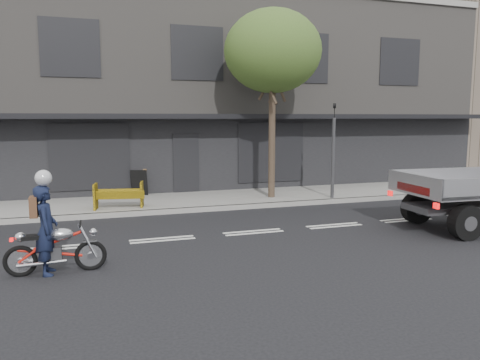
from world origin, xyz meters
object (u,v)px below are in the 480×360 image
street_tree (273,52)px  rider (46,230)px  traffic_light_pole (333,156)px  motorcycle (56,248)px  construction_barrier (119,196)px  sandwich_board (139,183)px

street_tree → rider: bearing=-139.4°
street_tree → traffic_light_pole: 4.23m
street_tree → motorcycle: (-6.94, -6.07, -4.78)m
street_tree → construction_barrier: bearing=-172.6°
rider → sandwich_board: rider is taller
traffic_light_pole → sandwich_board: (-6.52, 2.65, -1.02)m
traffic_light_pole → motorcycle: bearing=-149.7°
street_tree → sandwich_board: 6.73m
construction_barrier → motorcycle: bearing=-106.2°
street_tree → rider: 10.33m
traffic_light_pole → sandwich_board: bearing=157.9°
street_tree → motorcycle: bearing=-138.8°
street_tree → rider: size_ratio=3.89×
traffic_light_pole → motorcycle: (-8.94, -5.22, -1.15)m
motorcycle → rider: 0.40m
street_tree → motorcycle: street_tree is taller
traffic_light_pole → rider: traffic_light_pole is taller
sandwich_board → rider: bearing=-85.4°
traffic_light_pole → sandwich_board: 7.11m
rider → construction_barrier: (1.71, 5.37, -0.29)m
rider → construction_barrier: rider is taller
traffic_light_pole → construction_barrier: 7.46m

